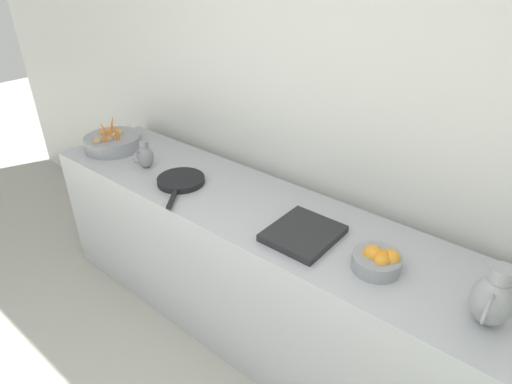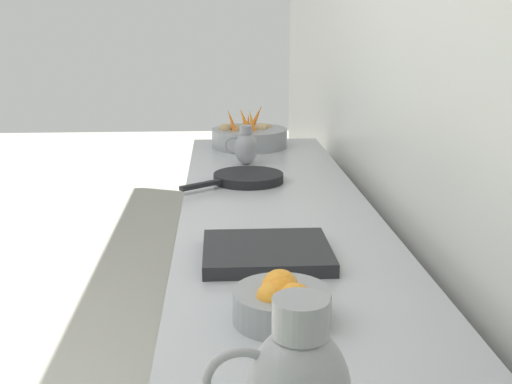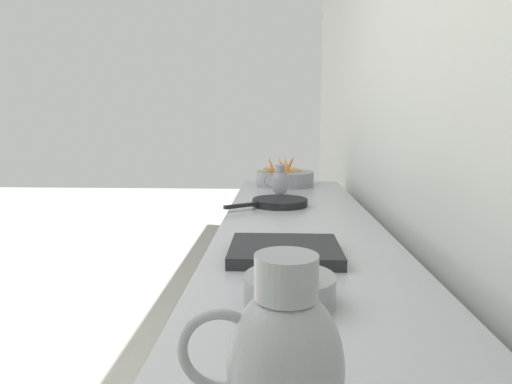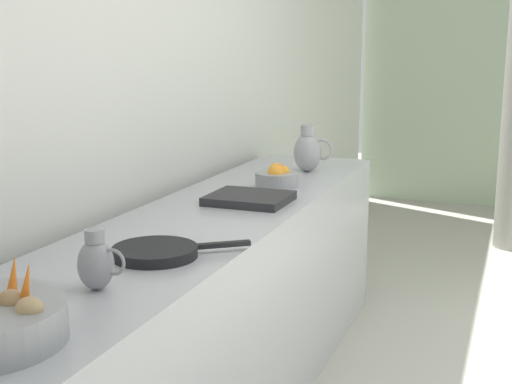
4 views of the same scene
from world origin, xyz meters
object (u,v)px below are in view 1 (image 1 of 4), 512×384
at_px(vegetable_colander, 113,142).
at_px(metal_pitcher_short, 145,156).
at_px(orange_bowl, 378,260).
at_px(metal_pitcher_tall, 493,299).
at_px(skillet_on_counter, 181,181).

height_order(vegetable_colander, metal_pitcher_short, vegetable_colander).
xyz_separation_m(vegetable_colander, metal_pitcher_short, (0.04, 0.40, 0.03)).
distance_m(vegetable_colander, orange_bowl, 1.96).
bearing_deg(metal_pitcher_tall, skillet_on_counter, -90.18).
bearing_deg(orange_bowl, metal_pitcher_short, -89.62).
bearing_deg(vegetable_colander, metal_pitcher_tall, 88.86).
bearing_deg(metal_pitcher_short, metal_pitcher_tall, 89.65).
bearing_deg(skillet_on_counter, vegetable_colander, -93.35).
bearing_deg(skillet_on_counter, orange_bowl, 90.80).
bearing_deg(metal_pitcher_short, skillet_on_counter, 88.80).
height_order(orange_bowl, metal_pitcher_short, metal_pitcher_short).
height_order(metal_pitcher_short, skillet_on_counter, metal_pitcher_short).
height_order(vegetable_colander, orange_bowl, vegetable_colander).
distance_m(metal_pitcher_tall, skillet_on_counter, 1.67).
distance_m(vegetable_colander, skillet_on_counter, 0.73).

